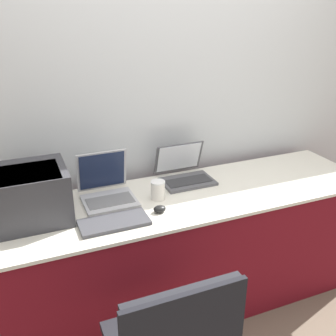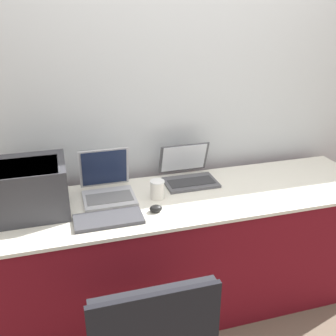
{
  "view_description": "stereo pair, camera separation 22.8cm",
  "coord_description": "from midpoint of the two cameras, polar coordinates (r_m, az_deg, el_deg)",
  "views": [
    {
      "loc": [
        -0.95,
        -1.58,
        1.87
      ],
      "look_at": [
        -0.15,
        0.35,
        0.97
      ],
      "focal_mm": 42.0,
      "sensor_mm": 36.0,
      "label": 1
    },
    {
      "loc": [
        -0.73,
        -1.66,
        1.87
      ],
      "look_at": [
        -0.15,
        0.35,
        0.97
      ],
      "focal_mm": 42.0,
      "sensor_mm": 36.0,
      "label": 2
    }
  ],
  "objects": [
    {
      "name": "external_keyboard",
      "position": [
        2.1,
        -10.95,
        -7.83
      ],
      "size": [
        0.36,
        0.17,
        0.02
      ],
      "color": "#3D3D42",
      "rests_on": "table"
    },
    {
      "name": "ground_plane",
      "position": [
        2.61,
        3.76,
        -22.49
      ],
      "size": [
        14.0,
        14.0,
        0.0
      ],
      "primitive_type": "plane",
      "color": "#6B5B4C"
    },
    {
      "name": "wall_back",
      "position": [
        2.59,
        -3.03,
        10.58
      ],
      "size": [
        8.0,
        0.05,
        2.6
      ],
      "color": "silver",
      "rests_on": "ground_plane"
    },
    {
      "name": "laptop_left",
      "position": [
        2.34,
        -11.65,
        -3.17
      ],
      "size": [
        0.3,
        0.31,
        0.27
      ],
      "color": "#B7B7BC",
      "rests_on": "table"
    },
    {
      "name": "table",
      "position": [
        2.58,
        0.8,
        -11.62
      ],
      "size": [
        2.32,
        0.66,
        0.79
      ],
      "color": "maroon",
      "rests_on": "ground_plane"
    },
    {
      "name": "coffee_cup",
      "position": [
        2.3,
        -4.31,
        -3.27
      ],
      "size": [
        0.09,
        0.09,
        0.11
      ],
      "color": "white",
      "rests_on": "table"
    },
    {
      "name": "mouse",
      "position": [
        2.17,
        -4.24,
        -6.04
      ],
      "size": [
        0.07,
        0.05,
        0.04
      ],
      "color": "black",
      "rests_on": "table"
    },
    {
      "name": "printer",
      "position": [
        2.21,
        -22.12,
        -3.41
      ],
      "size": [
        0.38,
        0.36,
        0.28
      ],
      "color": "#333338",
      "rests_on": "table"
    },
    {
      "name": "laptop_right",
      "position": [
        2.53,
        -0.18,
        -0.71
      ],
      "size": [
        0.33,
        0.3,
        0.23
      ],
      "color": "#4C4C51",
      "rests_on": "table"
    }
  ]
}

